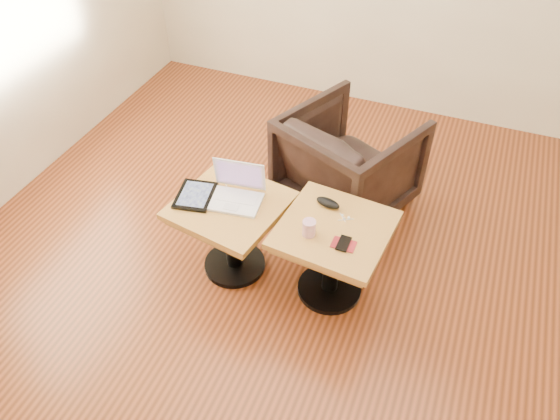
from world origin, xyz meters
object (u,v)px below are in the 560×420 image
at_px(side_table_right, 333,244).
at_px(striped_cup, 309,228).
at_px(laptop, 236,192).
at_px(side_table_left, 231,220).
at_px(armchair, 349,162).

distance_m(side_table_right, striped_cup, 0.24).
bearing_deg(striped_cup, laptop, 165.82).
distance_m(side_table_left, armchair, 0.97).
distance_m(striped_cup, armchair, 0.95).
height_order(side_table_left, striped_cup, striped_cup).
distance_m(side_table_right, laptop, 0.63).
height_order(side_table_left, laptop, laptop).
distance_m(side_table_left, striped_cup, 0.54).
height_order(striped_cup, armchair, armchair).
relative_size(striped_cup, armchair, 0.12).
bearing_deg(laptop, striped_cup, -21.58).
height_order(side_table_right, laptop, laptop).
xyz_separation_m(side_table_right, laptop, (-0.60, 0.02, 0.18)).
height_order(side_table_left, armchair, armchair).
bearing_deg(laptop, side_table_right, -9.13).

